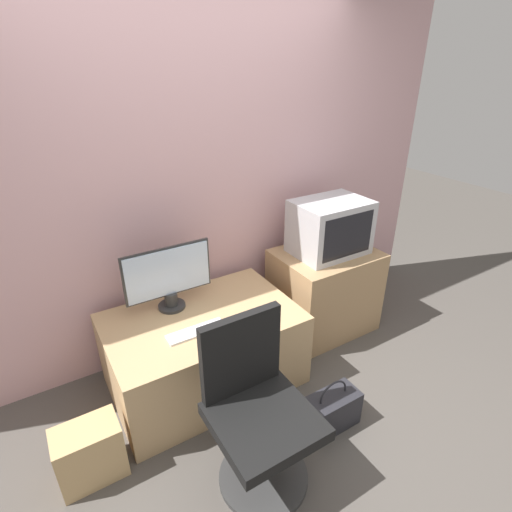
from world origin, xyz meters
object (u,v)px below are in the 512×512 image
main_monitor (169,277)px  mouse (232,320)px  keyboard (196,331)px  handbag (331,410)px  office_chair (257,414)px  crt_tv (330,227)px  cardboard_box_lower (90,453)px

main_monitor → mouse: 0.51m
keyboard → handbag: size_ratio=1.04×
main_monitor → handbag: size_ratio=1.66×
mouse → office_chair: bearing=-107.1°
main_monitor → keyboard: 0.41m
main_monitor → crt_tv: crt_tv is taller
mouse → crt_tv: bearing=14.0°
keyboard → office_chair: (0.05, -0.64, -0.13)m
crt_tv → mouse: bearing=-166.0°
handbag → office_chair: bearing=-178.4°
handbag → crt_tv: bearing=52.9°
office_chair → cardboard_box_lower: size_ratio=2.74×
cardboard_box_lower → handbag: (1.33, -0.43, -0.05)m
office_chair → handbag: bearing=1.6°
main_monitor → cardboard_box_lower: (-0.71, -0.54, -0.61)m
main_monitor → cardboard_box_lower: 1.08m
office_chair → handbag: 0.63m
mouse → cardboard_box_lower: bearing=-169.8°
keyboard → mouse: (0.24, -0.02, 0.01)m
mouse → crt_tv: size_ratio=0.11×
office_chair → mouse: bearing=72.9°
keyboard → main_monitor: bearing=94.7°
mouse → office_chair: size_ratio=0.06×
cardboard_box_lower → handbag: bearing=-17.8°
main_monitor → keyboard: bearing=-85.3°
handbag → cardboard_box_lower: bearing=162.2°
crt_tv → office_chair: crt_tv is taller
main_monitor → handbag: (0.62, -0.97, -0.66)m
mouse → cardboard_box_lower: mouse is taller
keyboard → office_chair: 0.66m
office_chair → keyboard: bearing=94.3°
keyboard → crt_tv: (1.24, 0.22, 0.35)m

